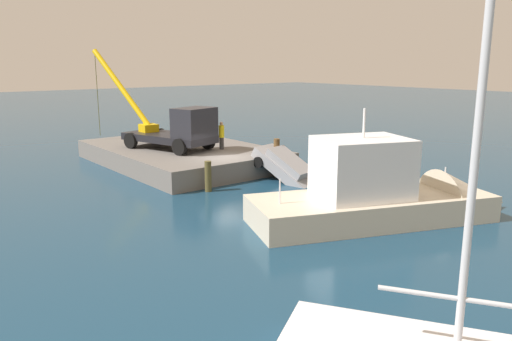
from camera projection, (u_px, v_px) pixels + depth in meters
The scene contains 8 objects.
ground at pixel (224, 177), 28.99m from camera, with size 200.00×200.00×0.00m, color navy.
dock at pixel (180, 155), 32.71m from camera, with size 13.45×8.79×1.17m, color slate.
crane_truck at pixel (176, 128), 30.93m from camera, with size 10.26×4.27×6.31m.
dock_worker at pixel (221, 135), 31.23m from camera, with size 0.34×0.34×1.74m.
salvaged_car at pixel (289, 170), 27.76m from camera, with size 4.48×2.69×2.80m.
moored_yacht at pixel (404, 203), 21.28m from camera, with size 7.70×12.44×6.28m.
piling_near at pixel (208, 176), 25.58m from camera, with size 0.35×0.35×1.60m, color brown.
piling_mid at pixel (277, 158), 28.76m from camera, with size 0.35×0.35×2.26m, color brown.
Camera 1 is at (23.24, -16.16, 6.58)m, focal length 34.73 mm.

